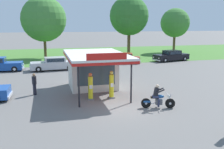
# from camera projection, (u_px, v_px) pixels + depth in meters

# --- Properties ---
(ground_plane) EXTENTS (300.00, 300.00, 0.00)m
(ground_plane) POSITION_uv_depth(u_px,v_px,m) (122.00, 108.00, 16.56)
(ground_plane) COLOR slate
(grass_verge_strip) EXTENTS (120.00, 24.00, 0.01)m
(grass_verge_strip) POSITION_uv_depth(u_px,v_px,m) (73.00, 55.00, 45.02)
(grass_verge_strip) COLOR #477A33
(grass_verge_strip) RESTS_ON ground
(service_station_kiosk) EXTENTS (4.49, 7.52, 3.57)m
(service_station_kiosk) POSITION_uv_depth(u_px,v_px,m) (93.00, 67.00, 21.30)
(service_station_kiosk) COLOR silver
(service_station_kiosk) RESTS_ON ground
(gas_pump_nearside) EXTENTS (0.44, 0.44, 1.97)m
(gas_pump_nearside) POSITION_uv_depth(u_px,v_px,m) (91.00, 87.00, 18.27)
(gas_pump_nearside) COLOR slate
(gas_pump_nearside) RESTS_ON ground
(gas_pump_offside) EXTENTS (0.44, 0.44, 2.05)m
(gas_pump_offside) POSITION_uv_depth(u_px,v_px,m) (111.00, 86.00, 18.64)
(gas_pump_offside) COLOR slate
(gas_pump_offside) RESTS_ON ground
(motorcycle_with_rider) EXTENTS (2.14, 0.87, 1.58)m
(motorcycle_with_rider) POSITION_uv_depth(u_px,v_px,m) (158.00, 98.00, 16.48)
(motorcycle_with_rider) COLOR black
(motorcycle_with_rider) RESTS_ON ground
(parked_car_back_row_right) EXTENTS (5.74, 3.02, 1.54)m
(parked_car_back_row_right) POSITION_uv_depth(u_px,v_px,m) (171.00, 56.00, 37.35)
(parked_car_back_row_right) COLOR black
(parked_car_back_row_right) RESTS_ON ground
(parked_car_back_row_far_left) EXTENTS (5.52, 2.23, 1.52)m
(parked_car_back_row_far_left) POSITION_uv_depth(u_px,v_px,m) (54.00, 64.00, 29.99)
(parked_car_back_row_far_left) COLOR #B7B7BC
(parked_car_back_row_far_left) RESTS_ON ground
(parked_car_back_row_centre) EXTENTS (5.15, 3.08, 1.39)m
(parked_car_back_row_centre) POSITION_uv_depth(u_px,v_px,m) (123.00, 59.00, 35.20)
(parked_car_back_row_centre) COLOR #993819
(parked_car_back_row_centre) RESTS_ON ground
(bystander_chatting_near_pumps) EXTENTS (0.34, 0.34, 1.69)m
(bystander_chatting_near_pumps) POSITION_uv_depth(u_px,v_px,m) (34.00, 84.00, 19.52)
(bystander_chatting_near_pumps) COLOR black
(bystander_chatting_near_pumps) RESTS_ON ground
(tree_oak_left) EXTENTS (6.60, 6.60, 9.98)m
(tree_oak_left) POSITION_uv_depth(u_px,v_px,m) (129.00, 17.00, 42.84)
(tree_oak_left) COLOR brown
(tree_oak_left) RESTS_ON ground
(tree_oak_distant_spare) EXTENTS (6.89, 6.89, 9.51)m
(tree_oak_distant_spare) POSITION_uv_depth(u_px,v_px,m) (43.00, 20.00, 38.86)
(tree_oak_distant_spare) COLOR brown
(tree_oak_distant_spare) RESTS_ON ground
(tree_oak_right) EXTENTS (5.40, 5.40, 8.22)m
(tree_oak_right) POSITION_uv_depth(u_px,v_px,m) (175.00, 23.00, 47.74)
(tree_oak_right) COLOR brown
(tree_oak_right) RESTS_ON ground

